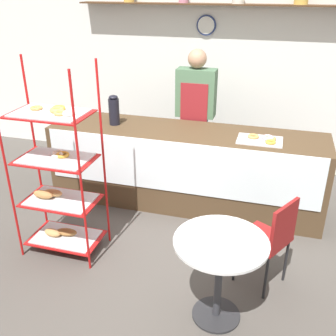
% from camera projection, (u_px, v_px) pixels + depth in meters
% --- Properties ---
extents(ground_plane, '(14.00, 14.00, 0.00)m').
position_uv_depth(ground_plane, '(157.00, 256.00, 3.92)').
color(ground_plane, '#4C4742').
extents(back_wall, '(10.00, 0.30, 2.70)m').
position_uv_depth(back_wall, '(209.00, 69.00, 5.47)').
color(back_wall, white).
rests_on(back_wall, ground_plane).
extents(display_counter, '(3.19, 0.76, 0.93)m').
position_uv_depth(display_counter, '(185.00, 167.00, 4.68)').
color(display_counter, '#4C3823').
rests_on(display_counter, ground_plane).
extents(pastry_rack, '(0.76, 0.49, 1.89)m').
position_uv_depth(pastry_rack, '(58.00, 179.00, 3.71)').
color(pastry_rack, '#B71414').
rests_on(pastry_rack, ground_plane).
extents(person_worker, '(0.48, 0.23, 1.77)m').
position_uv_depth(person_worker, '(196.00, 114.00, 4.93)').
color(person_worker, '#282833').
rests_on(person_worker, ground_plane).
extents(cafe_table, '(0.72, 0.72, 0.74)m').
position_uv_depth(cafe_table, '(220.00, 261.00, 2.98)').
color(cafe_table, '#262628').
rests_on(cafe_table, ground_plane).
extents(cafe_chair, '(0.52, 0.52, 0.87)m').
position_uv_depth(cafe_chair, '(272.00, 235.00, 3.32)').
color(cafe_chair, black).
rests_on(cafe_chair, ground_plane).
extents(coffee_carafe, '(0.13, 0.13, 0.35)m').
position_uv_depth(coffee_carafe, '(114.00, 110.00, 4.61)').
color(coffee_carafe, black).
rests_on(coffee_carafe, display_counter).
extents(donut_tray_counter, '(0.48, 0.33, 0.05)m').
position_uv_depth(donut_tray_counter, '(263.00, 139.00, 4.19)').
color(donut_tray_counter, silver).
rests_on(donut_tray_counter, display_counter).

